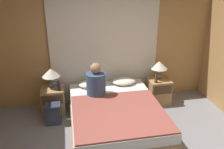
# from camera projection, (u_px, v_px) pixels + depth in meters

# --- Properties ---
(wall_back) EXTENTS (4.69, 0.06, 2.50)m
(wall_back) POSITION_uv_depth(u_px,v_px,m) (104.00, 45.00, 4.96)
(wall_back) COLOR tan
(wall_back) RESTS_ON ground_plane
(curtain_panel) EXTENTS (2.46, 0.03, 2.30)m
(curtain_panel) POSITION_uv_depth(u_px,v_px,m) (105.00, 50.00, 4.94)
(curtain_panel) COLOR silver
(curtain_panel) RESTS_ON ground_plane
(bed) EXTENTS (1.59, 2.09, 0.47)m
(bed) POSITION_uv_depth(u_px,v_px,m) (115.00, 116.00, 4.30)
(bed) COLOR #99754C
(bed) RESTS_ON ground_plane
(nightstand_left) EXTENTS (0.45, 0.46, 0.54)m
(nightstand_left) POSITION_uv_depth(u_px,v_px,m) (54.00, 100.00, 4.77)
(nightstand_left) COLOR #A87F51
(nightstand_left) RESTS_ON ground_plane
(nightstand_right) EXTENTS (0.45, 0.46, 0.54)m
(nightstand_right) POSITION_uv_depth(u_px,v_px,m) (158.00, 91.00, 5.16)
(nightstand_right) COLOR #A87F51
(nightstand_right) RESTS_ON ground_plane
(lamp_left) EXTENTS (0.35, 0.35, 0.39)m
(lamp_left) POSITION_uv_depth(u_px,v_px,m) (51.00, 74.00, 4.63)
(lamp_left) COLOR slate
(lamp_left) RESTS_ON nightstand_left
(lamp_right) EXTENTS (0.35, 0.35, 0.39)m
(lamp_right) POSITION_uv_depth(u_px,v_px,m) (159.00, 66.00, 5.02)
(lamp_right) COLOR slate
(lamp_right) RESTS_ON nightstand_right
(pillow_left) EXTENTS (0.50, 0.36, 0.12)m
(pillow_left) POSITION_uv_depth(u_px,v_px,m) (91.00, 84.00, 4.87)
(pillow_left) COLOR silver
(pillow_left) RESTS_ON bed
(pillow_right) EXTENTS (0.50, 0.36, 0.12)m
(pillow_right) POSITION_uv_depth(u_px,v_px,m) (124.00, 81.00, 5.00)
(pillow_right) COLOR silver
(pillow_right) RESTS_ON bed
(blanket_on_bed) EXTENTS (1.53, 1.42, 0.03)m
(blanket_on_bed) POSITION_uv_depth(u_px,v_px,m) (119.00, 113.00, 3.92)
(blanket_on_bed) COLOR #994C42
(blanket_on_bed) RESTS_ON bed
(person_left_in_bed) EXTENTS (0.36, 0.36, 0.65)m
(person_left_in_bed) POSITION_uv_depth(u_px,v_px,m) (96.00, 82.00, 4.45)
(person_left_in_bed) COLOR #38517A
(person_left_in_bed) RESTS_ON bed
(beer_bottle_on_left_stand) EXTENTS (0.07, 0.07, 0.21)m
(beer_bottle_on_left_stand) POSITION_uv_depth(u_px,v_px,m) (59.00, 87.00, 4.55)
(beer_bottle_on_left_stand) COLOR black
(beer_bottle_on_left_stand) RESTS_ON nightstand_left
(beer_bottle_on_right_stand) EXTENTS (0.07, 0.07, 0.23)m
(beer_bottle_on_right_stand) POSITION_uv_depth(u_px,v_px,m) (156.00, 78.00, 4.89)
(beer_bottle_on_right_stand) COLOR #513819
(beer_bottle_on_right_stand) RESTS_ON nightstand_right
(backpack_on_floor) EXTENTS (0.28, 0.23, 0.40)m
(backpack_on_floor) POSITION_uv_depth(u_px,v_px,m) (53.00, 113.00, 4.42)
(backpack_on_floor) COLOR #333D56
(backpack_on_floor) RESTS_ON ground_plane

